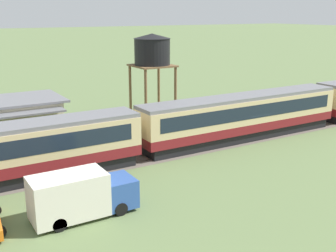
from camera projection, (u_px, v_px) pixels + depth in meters
ground_plane at (251, 138)px, 39.72m from camera, size 600.00×600.00×0.00m
passenger_train at (140, 131)px, 33.66m from camera, size 87.53×3.07×4.16m
water_tower at (152, 52)px, 43.16m from camera, size 3.99×3.99×9.42m
delivery_truck_blue at (80, 195)px, 24.14m from camera, size 6.11×2.28×2.72m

